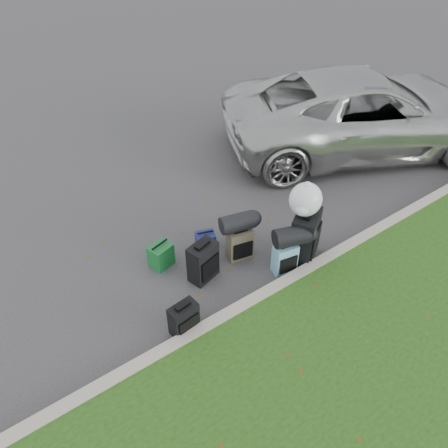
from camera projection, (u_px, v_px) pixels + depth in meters
ground at (236, 254)px, 7.13m from camera, size 120.00×120.00×0.00m
curb at (276, 288)px, 6.45m from camera, size 120.00×0.18×0.15m
suv at (364, 112)px, 9.30m from camera, size 6.56×5.00×1.65m
suitcase_small_black at (184, 319)px, 5.82m from camera, size 0.41×0.25×0.48m
suitcase_large_black_left at (203, 262)px, 6.54m from camera, size 0.50×0.38×0.64m
suitcase_olive at (240, 244)px, 6.92m from camera, size 0.44×0.32×0.54m
suitcase_teal at (285, 258)px, 6.68m from camera, size 0.39×0.28×0.51m
suitcase_large_black_right at (305, 236)px, 6.83m from camera, size 0.66×0.59×0.86m
tote_green at (161, 255)px, 6.83m from camera, size 0.40×0.35×0.39m
tote_navy at (206, 242)px, 7.12m from camera, size 0.36×0.32×0.32m
duffel_left at (237, 223)px, 6.68m from camera, size 0.58×0.40×0.29m
duffel_right at (292, 236)px, 6.47m from camera, size 0.60×0.46×0.30m
trash_bag at (306, 200)px, 6.42m from camera, size 0.50×0.50×0.50m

